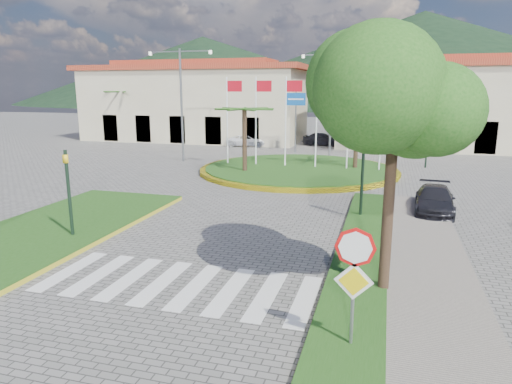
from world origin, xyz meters
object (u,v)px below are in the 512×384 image
(deciduous_tree, at_px, (396,92))
(white_van, at_px, (247,140))
(car_dark_a, at_px, (322,139))
(car_side_right, at_px, (435,200))
(car_dark_b, at_px, (390,141))
(stop_sign, at_px, (354,269))
(roundabout_island, at_px, (298,169))

(deciduous_tree, relative_size, white_van, 1.75)
(white_van, distance_m, car_dark_a, 7.11)
(deciduous_tree, xyz_separation_m, car_side_right, (2.00, 8.86, -4.61))
(white_van, relative_size, car_dark_b, 1.08)
(stop_sign, height_order, white_van, stop_sign)
(car_dark_a, relative_size, car_side_right, 0.93)
(car_dark_b, bearing_deg, stop_sign, -174.19)
(car_dark_b, relative_size, car_side_right, 0.92)
(stop_sign, xyz_separation_m, car_dark_b, (0.77, 34.93, -1.20))
(roundabout_island, bearing_deg, stop_sign, -76.27)
(car_dark_a, bearing_deg, deciduous_tree, -163.85)
(roundabout_island, distance_m, deciduous_tree, 18.55)
(stop_sign, height_order, car_dark_b, stop_sign)
(roundabout_island, distance_m, car_dark_a, 14.47)
(stop_sign, xyz_separation_m, deciduous_tree, (0.60, 3.04, 3.38))
(stop_sign, height_order, deciduous_tree, deciduous_tree)
(car_side_right, bearing_deg, white_van, 130.00)
(roundabout_island, xyz_separation_m, car_dark_a, (-0.48, 14.46, 0.45))
(white_van, xyz_separation_m, car_dark_b, (12.79, 2.96, 0.05))
(deciduous_tree, bearing_deg, car_dark_a, 100.76)
(white_van, bearing_deg, car_side_right, -154.86)
(stop_sign, relative_size, car_dark_b, 0.74)
(white_van, relative_size, car_dark_a, 1.07)
(roundabout_island, xyz_separation_m, white_van, (-7.12, 11.93, 0.37))
(stop_sign, bearing_deg, deciduous_tree, 78.82)
(roundabout_island, relative_size, stop_sign, 4.79)
(roundabout_island, relative_size, car_dark_b, 3.55)
(roundabout_island, height_order, stop_sign, roundabout_island)
(car_side_right, bearing_deg, roundabout_island, 136.56)
(deciduous_tree, bearing_deg, car_side_right, 77.27)
(white_van, distance_m, car_dark_b, 13.12)
(white_van, bearing_deg, car_dark_b, -87.86)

